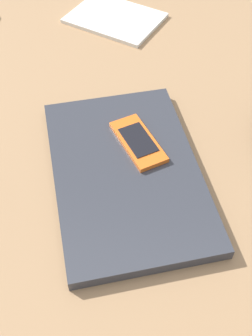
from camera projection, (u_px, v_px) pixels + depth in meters
desk_surface at (117, 146)px, 72.44cm from camera, size 120.00×80.00×3.00cm
laptop_closed at (126, 172)px, 65.55cm from camera, size 39.48×32.21×1.96cm
cell_phone_on_laptop at (138, 142)px, 67.79cm from camera, size 12.21×10.44×0.95cm
notepad at (115, 18)px, 95.01cm from camera, size 20.99×23.80×0.80cm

